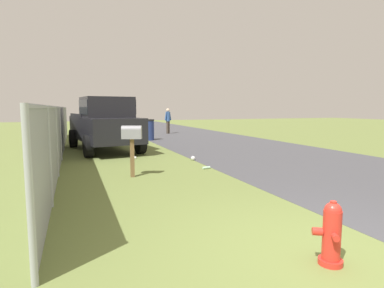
{
  "coord_description": "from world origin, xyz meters",
  "views": [
    {
      "loc": [
        -2.59,
        2.61,
        1.68
      ],
      "look_at": [
        3.66,
        0.25,
        0.92
      ],
      "focal_mm": 29.46,
      "sensor_mm": 36.0,
      "label": 1
    }
  ],
  "objects_px": {
    "fire_hydrant": "(331,235)",
    "pedestrian": "(168,119)",
    "mailbox": "(132,136)",
    "trash_bin": "(149,130)",
    "pickup_truck": "(105,123)"
  },
  "relations": [
    {
      "from": "fire_hydrant",
      "to": "pedestrian",
      "type": "bearing_deg",
      "value": -70.42
    },
    {
      "from": "mailbox",
      "to": "trash_bin",
      "type": "bearing_deg",
      "value": 3.27
    },
    {
      "from": "mailbox",
      "to": "trash_bin",
      "type": "xyz_separation_m",
      "value": [
        8.58,
        -2.39,
        -0.45
      ]
    },
    {
      "from": "mailbox",
      "to": "pedestrian",
      "type": "xyz_separation_m",
      "value": [
        12.32,
        -4.53,
        -0.05
      ]
    },
    {
      "from": "fire_hydrant",
      "to": "pedestrian",
      "type": "height_order",
      "value": "pedestrian"
    },
    {
      "from": "trash_bin",
      "to": "pedestrian",
      "type": "bearing_deg",
      "value": -29.64
    },
    {
      "from": "trash_bin",
      "to": "pedestrian",
      "type": "relative_size",
      "value": 0.66
    },
    {
      "from": "pickup_truck",
      "to": "pedestrian",
      "type": "height_order",
      "value": "pickup_truck"
    },
    {
      "from": "fire_hydrant",
      "to": "pedestrian",
      "type": "relative_size",
      "value": 0.42
    },
    {
      "from": "mailbox",
      "to": "pickup_truck",
      "type": "bearing_deg",
      "value": 20.6
    },
    {
      "from": "pickup_truck",
      "to": "trash_bin",
      "type": "relative_size",
      "value": 4.63
    },
    {
      "from": "mailbox",
      "to": "pickup_truck",
      "type": "distance_m",
      "value": 5.14
    },
    {
      "from": "trash_bin",
      "to": "pedestrian",
      "type": "height_order",
      "value": "pedestrian"
    },
    {
      "from": "pickup_truck",
      "to": "pedestrian",
      "type": "xyz_separation_m",
      "value": [
        7.18,
        -4.68,
        -0.15
      ]
    },
    {
      "from": "pickup_truck",
      "to": "trash_bin",
      "type": "distance_m",
      "value": 4.31
    }
  ]
}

